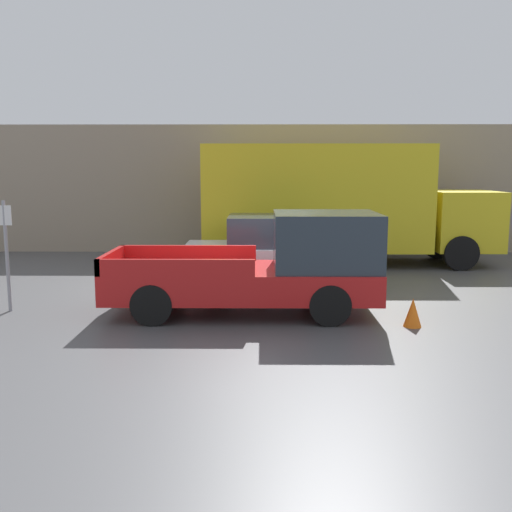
% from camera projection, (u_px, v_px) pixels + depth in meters
% --- Properties ---
extents(ground_plane, '(60.00, 60.00, 0.00)m').
position_uv_depth(ground_plane, '(255.00, 304.00, 12.32)').
color(ground_plane, '#4C4C4F').
extents(building_wall, '(28.00, 0.15, 4.40)m').
position_uv_depth(building_wall, '(258.00, 189.00, 19.82)').
color(building_wall, gray).
rests_on(building_wall, ground).
extents(pickup_truck, '(5.37, 2.04, 2.05)m').
position_uv_depth(pickup_truck, '(271.00, 267.00, 11.42)').
color(pickup_truck, red).
rests_on(pickup_truck, ground).
extents(car, '(4.32, 2.01, 1.75)m').
position_uv_depth(car, '(273.00, 251.00, 14.24)').
color(car, silver).
rests_on(car, ground).
extents(delivery_truck, '(8.78, 2.45, 3.60)m').
position_uv_depth(delivery_truck, '(335.00, 202.00, 17.28)').
color(delivery_truck, gold).
rests_on(delivery_truck, ground).
extents(parking_sign, '(0.30, 0.07, 2.28)m').
position_uv_depth(parking_sign, '(6.00, 249.00, 11.56)').
color(parking_sign, gray).
rests_on(parking_sign, ground).
extents(newspaper_box, '(0.45, 0.40, 1.11)m').
position_uv_depth(newspaper_box, '(335.00, 237.00, 19.72)').
color(newspaper_box, red).
rests_on(newspaper_box, ground).
extents(traffic_cone, '(0.34, 0.34, 0.54)m').
position_uv_depth(traffic_cone, '(413.00, 313.00, 10.55)').
color(traffic_cone, orange).
rests_on(traffic_cone, ground).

